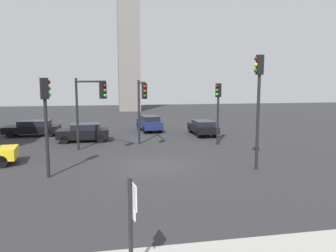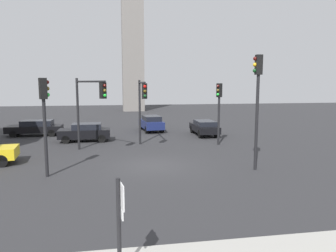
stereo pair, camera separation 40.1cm
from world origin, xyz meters
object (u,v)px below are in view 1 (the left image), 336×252
Objects in this scene: car_3 at (84,132)px; traffic_light_4 at (90,100)px; car_0 at (33,128)px; traffic_light_1 at (46,108)px; traffic_light_2 at (218,102)px; direction_sign at (131,216)px; traffic_light_0 at (259,92)px; car_4 at (203,127)px; car_1 at (149,123)px; traffic_light_3 at (142,99)px.

traffic_light_4 is at bearing 99.49° from car_3.
traffic_light_1 is at bearing 105.81° from car_0.
traffic_light_2 is 1.15× the size of car_3.
traffic_light_0 is at bearing 40.91° from direction_sign.
traffic_light_0 is at bearing 18.97° from traffic_light_4.
direction_sign is 0.55× the size of car_4.
traffic_light_2 is 8.98m from car_1.
traffic_light_4 is (-3.44, -0.98, 0.06)m from traffic_light_3.
traffic_light_0 is 1.25× the size of traffic_light_1.
direction_sign is 0.48× the size of traffic_light_3.
traffic_light_3 reaches higher than car_1.
traffic_light_0 is 1.30× the size of car_0.
traffic_light_3 is (1.90, 15.36, 1.86)m from direction_sign.
traffic_light_2 is (0.32, 7.03, -0.93)m from traffic_light_0.
car_0 is at bearing 175.93° from traffic_light_4.
traffic_light_1 is 5.59m from traffic_light_4.
car_1 is (6.77, 14.15, -2.57)m from traffic_light_1.
traffic_light_1 is (-3.32, 9.08, 1.79)m from direction_sign.
traffic_light_3 is 0.98× the size of traffic_light_4.
car_1 is at bearing -173.80° from car_0.
traffic_light_0 reaches higher than car_4.
traffic_light_2 is 0.95× the size of traffic_light_3.
direction_sign is at bearing 108.05° from car_0.
traffic_light_1 is 15.89m from car_1.
car_0 is 1.09× the size of car_4.
car_1 is at bearing 39.26° from traffic_light_1.
traffic_light_1 reaches higher than car_3.
traffic_light_0 reaches higher than direction_sign.
car_3 is at bearing 152.28° from traffic_light_4.
car_3 is at bearing -130.63° from traffic_light_3.
traffic_light_1 is at bearing -41.61° from traffic_light_3.
car_1 is at bearing 113.04° from traffic_light_4.
car_1 is 1.06× the size of car_3.
traffic_light_0 is 19.92m from car_0.
traffic_light_3 reaches higher than traffic_light_2.
direction_sign is at bearing 96.68° from car_3.
traffic_light_2 is 16.01m from car_0.
traffic_light_3 is at bearing 140.95° from car_3.
direction_sign is 9.83m from traffic_light_1.
car_4 is at bearing -87.11° from traffic_light_0.
direction_sign is 11.49m from traffic_light_0.
car_3 is 0.94× the size of car_4.
car_3 is (-5.74, -4.50, -0.04)m from car_1.
traffic_light_1 is at bearing 101.11° from direction_sign.
traffic_light_0 is 14.32m from car_3.
traffic_light_3 is at bearing 68.43° from traffic_light_4.
traffic_light_4 reaches higher than traffic_light_1.
car_1 is at bearing -70.06° from traffic_light_0.
traffic_light_2 is at bearing 55.22° from direction_sign.
traffic_light_1 is 13.94m from car_0.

